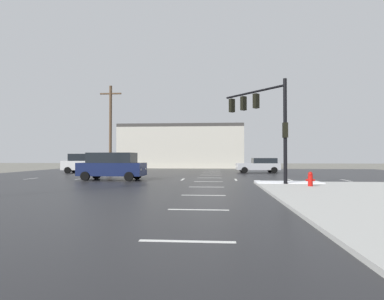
{
  "coord_description": "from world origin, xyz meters",
  "views": [
    {
      "loc": [
        0.62,
        -24.72,
        1.77
      ],
      "look_at": [
        -1.65,
        4.56,
        2.35
      ],
      "focal_mm": 30.61,
      "sensor_mm": 36.0,
      "label": 1
    }
  ],
  "objects": [
    {
      "name": "ground_plane",
      "position": [
        0.0,
        0.0,
        0.0
      ],
      "size": [
        120.0,
        120.0,
        0.0
      ],
      "primitive_type": "plane",
      "color": "slate"
    },
    {
      "name": "road_asphalt",
      "position": [
        0.0,
        0.0,
        0.01
      ],
      "size": [
        44.0,
        44.0,
        0.02
      ],
      "primitive_type": "cube",
      "color": "#232326",
      "rests_on": "ground_plane"
    },
    {
      "name": "snow_strip_curbside",
      "position": [
        5.0,
        -4.0,
        0.17
      ],
      "size": [
        4.0,
        1.6,
        0.06
      ],
      "primitive_type": "cube",
      "color": "white",
      "rests_on": "sidewalk_corner"
    },
    {
      "name": "lane_markings",
      "position": [
        1.2,
        -1.38,
        0.02
      ],
      "size": [
        36.15,
        36.15,
        0.01
      ],
      "color": "silver",
      "rests_on": "road_asphalt"
    },
    {
      "name": "traffic_signal_mast",
      "position": [
        3.59,
        -3.51,
        4.48
      ],
      "size": [
        3.53,
        4.27,
        6.31
      ],
      "rotation": [
        0.0,
        0.0,
        2.26
      ],
      "color": "black",
      "rests_on": "sidewalk_corner"
    },
    {
      "name": "fire_hydrant",
      "position": [
        5.7,
        -6.34,
        0.54
      ],
      "size": [
        0.48,
        0.26,
        0.79
      ],
      "color": "red",
      "rests_on": "sidewalk_corner"
    },
    {
      "name": "strip_building_background",
      "position": [
        -5.02,
        27.49,
        3.37
      ],
      "size": [
        19.11,
        8.0,
        6.73
      ],
      "color": "beige",
      "rests_on": "ground_plane"
    },
    {
      "name": "suv_white",
      "position": [
        -13.28,
        9.1,
        1.09
      ],
      "size": [
        4.98,
        2.56,
        2.03
      ],
      "rotation": [
        0.0,
        0.0,
        0.1
      ],
      "color": "white",
      "rests_on": "road_asphalt"
    },
    {
      "name": "sedan_silver",
      "position": [
        5.08,
        10.54,
        0.85
      ],
      "size": [
        4.62,
        2.24,
        1.58
      ],
      "rotation": [
        0.0,
        0.0,
        3.2
      ],
      "color": "#B7BABF",
      "rests_on": "road_asphalt"
    },
    {
      "name": "suv_navy",
      "position": [
        -7.18,
        -0.98,
        1.09
      ],
      "size": [
        4.91,
        2.36,
        2.03
      ],
      "rotation": [
        0.0,
        0.0,
        -0.05
      ],
      "color": "#141E47",
      "rests_on": "road_asphalt"
    },
    {
      "name": "utility_pole_far",
      "position": [
        -10.19,
        7.63,
        4.69
      ],
      "size": [
        2.2,
        0.28,
        8.95
      ],
      "color": "brown",
      "rests_on": "ground_plane"
    }
  ]
}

